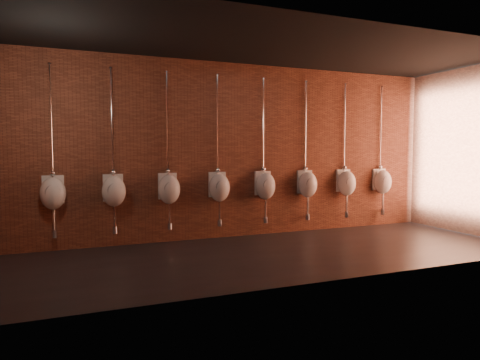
# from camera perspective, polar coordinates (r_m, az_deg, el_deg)

# --- Properties ---
(ground) EXTENTS (8.50, 8.50, 0.00)m
(ground) POSITION_cam_1_polar(r_m,az_deg,el_deg) (6.74, 3.96, -9.84)
(ground) COLOR black
(ground) RESTS_ON ground
(room_shell) EXTENTS (8.54, 3.04, 3.22)m
(room_shell) POSITION_cam_1_polar(r_m,az_deg,el_deg) (6.56, 4.05, 7.49)
(room_shell) COLOR black
(room_shell) RESTS_ON ground
(urinal_0) EXTENTS (0.40, 0.35, 2.72)m
(urinal_0) POSITION_cam_1_polar(r_m,az_deg,el_deg) (7.28, -23.67, -1.53)
(urinal_0) COLOR white
(urinal_0) RESTS_ON ground
(urinal_1) EXTENTS (0.40, 0.35, 2.72)m
(urinal_1) POSITION_cam_1_polar(r_m,az_deg,el_deg) (7.31, -16.48, -1.34)
(urinal_1) COLOR white
(urinal_1) RESTS_ON ground
(urinal_2) EXTENTS (0.40, 0.35, 2.72)m
(urinal_2) POSITION_cam_1_polar(r_m,az_deg,el_deg) (7.45, -9.45, -1.13)
(urinal_2) COLOR white
(urinal_2) RESTS_ON ground
(urinal_3) EXTENTS (0.40, 0.35, 2.72)m
(urinal_3) POSITION_cam_1_polar(r_m,az_deg,el_deg) (7.70, -2.78, -0.92)
(urinal_3) COLOR white
(urinal_3) RESTS_ON ground
(urinal_4) EXTENTS (0.40, 0.35, 2.72)m
(urinal_4) POSITION_cam_1_polar(r_m,az_deg,el_deg) (8.05, 3.39, -0.71)
(urinal_4) COLOR white
(urinal_4) RESTS_ON ground
(urinal_5) EXTENTS (0.40, 0.35, 2.72)m
(urinal_5) POSITION_cam_1_polar(r_m,az_deg,el_deg) (8.48, 8.99, -0.51)
(urinal_5) COLOR white
(urinal_5) RESTS_ON ground
(urinal_6) EXTENTS (0.40, 0.35, 2.72)m
(urinal_6) POSITION_cam_1_polar(r_m,az_deg,el_deg) (8.98, 14.01, -0.33)
(urinal_6) COLOR white
(urinal_6) RESTS_ON ground
(urinal_7) EXTENTS (0.40, 0.35, 2.72)m
(urinal_7) POSITION_cam_1_polar(r_m,az_deg,el_deg) (9.55, 18.47, -0.17)
(urinal_7) COLOR white
(urinal_7) RESTS_ON ground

